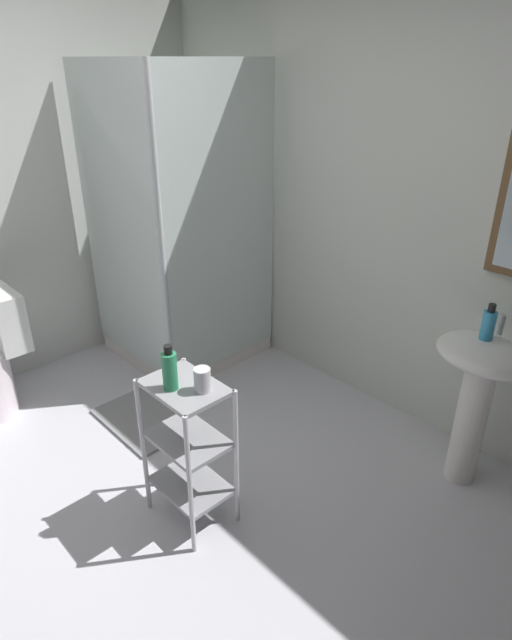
# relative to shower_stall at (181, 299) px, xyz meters

# --- Properties ---
(ground_plane) EXTENTS (4.20, 4.20, 0.02)m
(ground_plane) POSITION_rel_shower_stall_xyz_m (1.20, -1.22, -0.47)
(ground_plane) COLOR silver
(wall_back) EXTENTS (4.20, 0.14, 2.50)m
(wall_back) POSITION_rel_shower_stall_xyz_m (1.21, 0.63, 0.79)
(wall_back) COLOR silver
(wall_back) RESTS_ON ground_plane
(shower_stall) EXTENTS (0.92, 0.92, 2.00)m
(shower_stall) POSITION_rel_shower_stall_xyz_m (0.00, 0.00, 0.00)
(shower_stall) COLOR white
(shower_stall) RESTS_ON ground_plane
(pedestal_sink) EXTENTS (0.46, 0.37, 0.81)m
(pedestal_sink) POSITION_rel_shower_stall_xyz_m (2.02, 0.30, 0.12)
(pedestal_sink) COLOR white
(pedestal_sink) RESTS_ON ground_plane
(sink_faucet) EXTENTS (0.03, 0.03, 0.10)m
(sink_faucet) POSITION_rel_shower_stall_xyz_m (2.02, 0.42, 0.40)
(sink_faucet) COLOR silver
(sink_faucet) RESTS_ON pedestal_sink
(storage_cart) EXTENTS (0.38, 0.28, 0.74)m
(storage_cart) POSITION_rel_shower_stall_xyz_m (1.26, -0.88, -0.03)
(storage_cart) COLOR silver
(storage_cart) RESTS_ON ground_plane
(hand_soap_bottle) EXTENTS (0.06, 0.06, 0.18)m
(hand_soap_bottle) POSITION_rel_shower_stall_xyz_m (2.00, 0.32, 0.42)
(hand_soap_bottle) COLOR #389ED1
(hand_soap_bottle) RESTS_ON pedestal_sink
(body_wash_bottle_green) EXTENTS (0.06, 0.06, 0.21)m
(body_wash_bottle_green) POSITION_rel_shower_stall_xyz_m (1.24, -0.93, 0.37)
(body_wash_bottle_green) COLOR #2B925D
(body_wash_bottle_green) RESTS_ON storage_cart
(rinse_cup) EXTENTS (0.07, 0.07, 0.11)m
(rinse_cup) POSITION_rel_shower_stall_xyz_m (1.34, -0.85, 0.33)
(rinse_cup) COLOR silver
(rinse_cup) RESTS_ON storage_cart
(bath_mat) EXTENTS (0.60, 0.40, 0.02)m
(bath_mat) POSITION_rel_shower_stall_xyz_m (0.46, -0.65, -0.45)
(bath_mat) COLOR gray
(bath_mat) RESTS_ON ground_plane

